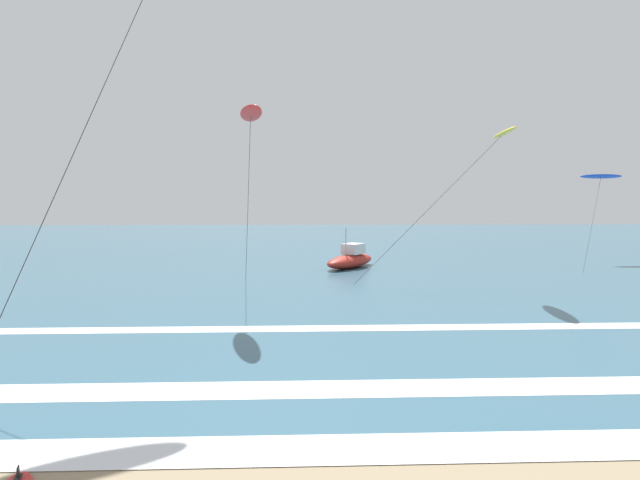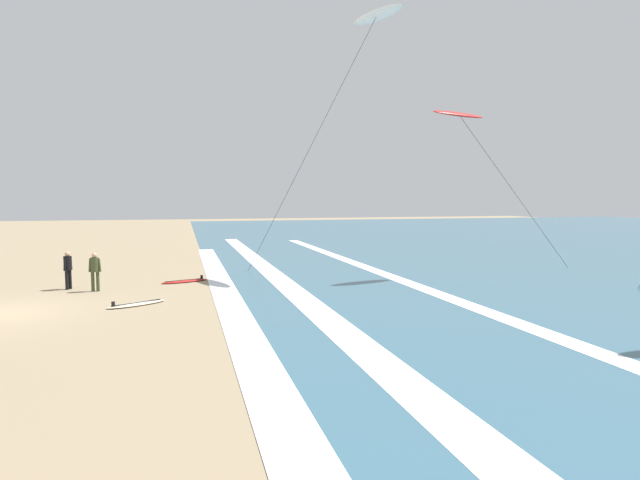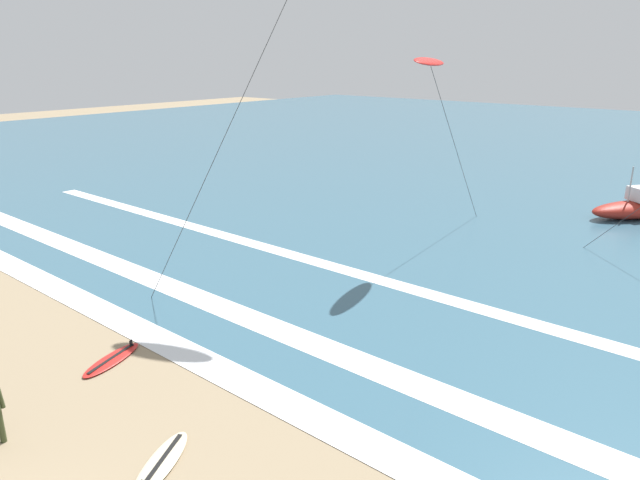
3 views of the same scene
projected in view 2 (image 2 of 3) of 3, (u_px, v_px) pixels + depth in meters
name	position (u px, v px, depth m)	size (l,w,h in m)	color
wave_foam_shoreline	(229.00, 301.00, 18.13)	(38.87, 1.07, 0.01)	white
wave_foam_mid_break	(302.00, 298.00, 18.56)	(57.98, 1.08, 0.01)	white
wave_foam_outer_break	(421.00, 287.00, 20.84)	(50.60, 0.79, 0.01)	white
surfer_foreground_main	(68.00, 267.00, 20.43)	(0.50, 0.32, 1.60)	black
surfer_right_near	(95.00, 268.00, 19.98)	(0.32, 0.52, 1.60)	#384223
surfboard_foreground_flat	(184.00, 281.00, 22.31)	(1.21, 2.18, 0.25)	red
surfboard_right_spare	(136.00, 304.00, 17.42)	(1.50, 2.14, 0.25)	beige
kite_white_low_near	(376.00, 17.00, 23.68)	(4.68, 7.03, 12.94)	white
kite_red_high_right	(459.00, 115.00, 23.09)	(1.98, 9.44, 8.02)	red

